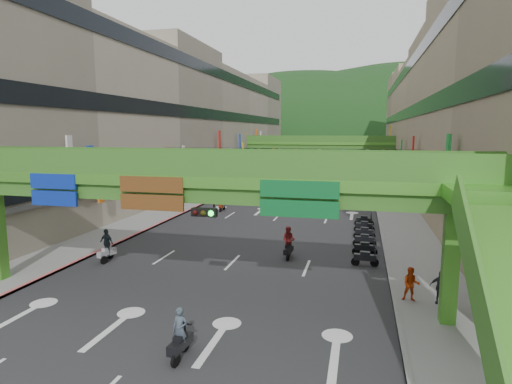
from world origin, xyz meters
TOP-DOWN VIEW (x-y plane):
  - ground at (0.00, 0.00)m, footprint 320.00×320.00m
  - road_slab at (0.00, 50.00)m, footprint 18.00×140.00m
  - sidewalk_left at (-11.00, 50.00)m, footprint 4.00×140.00m
  - sidewalk_right at (11.00, 50.00)m, footprint 4.00×140.00m
  - curb_left at (-9.10, 50.00)m, footprint 0.20×140.00m
  - curb_right at (9.10, 50.00)m, footprint 0.20×140.00m
  - building_row_left at (-18.93, 50.00)m, footprint 12.80×95.00m
  - building_row_right at (18.93, 50.00)m, footprint 12.80×95.00m
  - overpass_near at (0.93, 5.38)m, footprint 28.00×12.27m
  - overpass_far at (0.00, 65.00)m, footprint 28.00×2.20m
  - hill_left at (-15.00, 160.00)m, footprint 168.00×140.00m
  - hill_right at (25.00, 180.00)m, footprint 208.00×176.00m
  - bunting_string at (0.00, 30.00)m, footprint 26.00×0.36m
  - scooter_rider_near at (1.46, 1.00)m, footprint 0.63×1.60m
  - scooter_rider_mid at (3.17, 13.67)m, footprint 0.87×1.60m
  - scooter_rider_left at (-7.50, 10.40)m, footprint 1.06×1.58m
  - scooter_rider_far at (-5.95, 28.04)m, footprint 0.84×1.60m
  - parked_scooter_row at (7.80, 18.70)m, footprint 1.60×11.55m
  - car_silver at (-2.69, 35.00)m, footprint 2.06×4.36m
  - car_yellow at (2.85, 46.09)m, footprint 1.75×4.14m
  - pedestrian_red at (9.80, 8.00)m, footprint 0.80×0.64m
  - pedestrian_dark at (11.04, 8.00)m, footprint 0.96×0.63m
  - pedestrian_blue at (11.88, 36.70)m, footprint 0.85×0.61m

SIDE VIEW (x-z plane):
  - ground at x=0.00m, z-range 0.00..0.00m
  - hill_left at x=-15.00m, z-range -56.00..56.00m
  - hill_right at x=25.00m, z-range -64.00..64.00m
  - road_slab at x=0.00m, z-range 0.00..0.02m
  - sidewalk_left at x=-11.00m, z-range 0.00..0.15m
  - sidewalk_right at x=11.00m, z-range 0.00..0.15m
  - curb_left at x=-9.10m, z-range 0.00..0.18m
  - curb_right at x=9.10m, z-range 0.00..0.18m
  - parked_scooter_row at x=7.80m, z-range -0.02..1.06m
  - car_silver at x=-2.69m, z-range 0.00..1.38m
  - car_yellow at x=2.85m, z-range 0.00..1.40m
  - pedestrian_dark at x=11.04m, z-range 0.00..1.52m
  - pedestrian_red at x=9.80m, z-range 0.00..1.58m
  - pedestrian_blue at x=11.88m, z-range 0.00..1.69m
  - scooter_rider_near at x=1.46m, z-range -0.08..1.79m
  - scooter_rider_left at x=-7.50m, z-range 0.00..2.04m
  - scooter_rider_far at x=-5.95m, z-range 0.01..2.07m
  - scooter_rider_mid at x=3.17m, z-range 0.03..2.07m
  - overpass_near at x=0.93m, z-range 1.66..8.76m
  - overpass_far at x=0.00m, z-range 1.85..8.95m
  - bunting_string at x=0.00m, z-range 5.73..6.19m
  - building_row_left at x=-18.93m, z-range -0.04..18.96m
  - building_row_right at x=18.93m, z-range -0.04..18.96m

